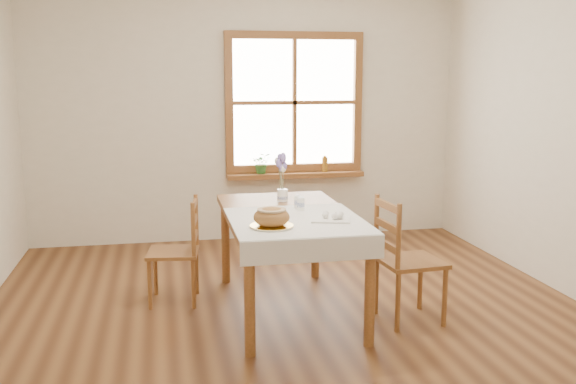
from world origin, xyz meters
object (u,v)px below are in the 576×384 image
Objects in this scene: chair_right at (411,259)px; flower_vase at (283,196)px; dining_table at (288,223)px; chair_left at (173,251)px; bread_plate at (272,226)px.

chair_right is 9.59× the size of flower_vase.
flower_vase is at bearing 85.20° from dining_table.
chair_left is 0.95m from flower_vase.
chair_right is at bearing -24.14° from dining_table.
bread_plate reaches higher than dining_table.
bread_plate is at bearing -113.02° from dining_table.
flower_vase reaches higher than dining_table.
chair_left is (-0.83, 0.35, -0.26)m from dining_table.
chair_left is at bearing -178.25° from flower_vase.
chair_right is at bearing -43.51° from flower_vase.
chair_right is at bearing 73.76° from chair_left.
dining_table is at bearing -94.80° from flower_vase.
flower_vase reaches higher than bread_plate.
chair_left reaches higher than dining_table.
chair_right reaches higher than dining_table.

